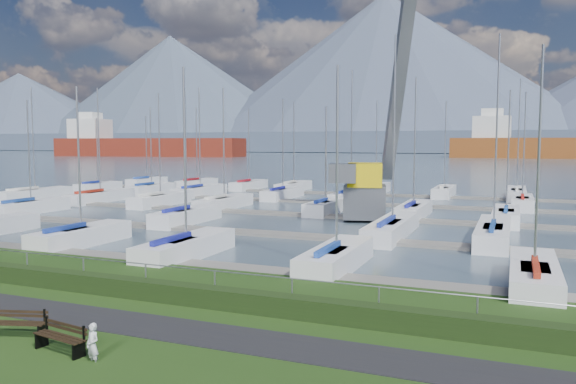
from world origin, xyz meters
The scene contains 13 objects.
path centered at (0.00, -3.00, 0.01)m, with size 160.00×2.00×0.04m, color black.
water centered at (0.00, 260.00, -0.40)m, with size 800.00×540.00×0.20m, color #41515F.
hedge centered at (0.00, -0.40, 0.35)m, with size 80.00×0.70×0.70m, color black.
fence centered at (0.00, 0.00, 1.20)m, with size 0.04×0.04×80.00m, color gray.
foothill centered at (0.00, 330.00, 6.00)m, with size 900.00×80.00×12.00m, color #49566B.
mountains centered at (7.35, 404.62, 46.68)m, with size 1190.00×360.00×115.00m.
docks centered at (0.00, 26.00, -0.22)m, with size 90.00×41.60×0.25m.
bench_left centered at (-1.74, -5.32, 0.42)m, with size 1.84×0.92×0.85m.
bench_right centered at (0.37, -5.75, 0.42)m, with size 1.84×0.70×0.85m.
person centered at (1.65, -5.95, 0.59)m, with size 0.43×0.28×1.19m, color silver.
crane centered at (1.56, 26.49, 5.33)m, with size 6.92×13.15×22.35m.
cargo_ship_west centered at (-139.80, 185.89, 3.72)m, with size 84.36×28.84×21.50m.
sailboat_fleet centered at (-1.54, 28.78, 5.38)m, with size 74.79×50.05×13.68m.
Camera 1 is at (11.90, -17.42, 5.82)m, focal length 35.00 mm.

